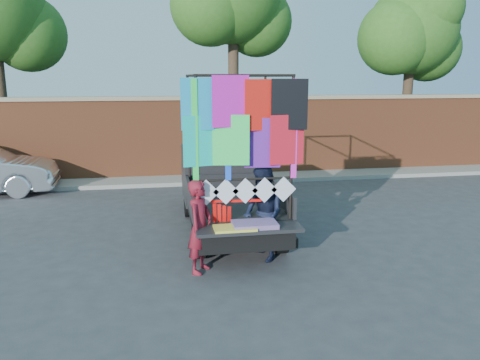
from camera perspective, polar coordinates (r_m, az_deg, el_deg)
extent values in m
plane|color=#38383A|center=(8.75, 1.30, -8.96)|extent=(90.00, 90.00, 0.00)
cube|color=#9B4E2D|center=(15.20, -3.81, 5.06)|extent=(30.00, 0.35, 2.50)
cube|color=gray|center=(15.09, -3.88, 9.96)|extent=(30.00, 0.45, 0.12)
cube|color=gray|center=(14.71, -3.45, 0.12)|extent=(30.00, 1.20, 0.12)
cylinder|color=#38281C|center=(16.93, -27.05, 8.58)|extent=(0.36, 0.36, 4.90)
sphere|color=#30631C|center=(17.12, -24.38, 15.92)|extent=(2.40, 2.40, 2.40)
cylinder|color=#38281C|center=(16.40, -0.81, 10.81)|extent=(0.36, 0.36, 5.46)
sphere|color=#30631C|center=(17.06, 2.10, 18.74)|extent=(2.40, 2.40, 2.40)
sphere|color=#30631C|center=(16.15, -3.65, 20.47)|extent=(2.60, 2.60, 2.60)
cylinder|color=#38281C|center=(18.59, 19.65, 8.89)|extent=(0.36, 0.36, 4.55)
sphere|color=#30631C|center=(18.64, 20.25, 16.87)|extent=(3.20, 3.20, 3.20)
sphere|color=#30631C|center=(19.39, 21.88, 14.62)|extent=(2.40, 2.40, 2.40)
sphere|color=#30631C|center=(17.97, 18.37, 16.15)|extent=(2.60, 2.60, 2.60)
sphere|color=#30631C|center=(18.35, 22.25, 18.85)|extent=(2.20, 2.20, 2.20)
cylinder|color=black|center=(10.97, -6.23, -2.82)|extent=(0.21, 0.64, 0.64)
cylinder|color=black|center=(8.49, -5.05, -7.40)|extent=(0.21, 0.64, 0.64)
cylinder|color=black|center=(11.16, 1.53, -2.49)|extent=(0.21, 0.64, 0.64)
cylinder|color=black|center=(8.73, 4.93, -6.82)|extent=(0.21, 0.64, 0.64)
cube|color=black|center=(9.71, -1.26, -3.77)|extent=(1.64, 4.06, 0.29)
cube|color=black|center=(8.94, -0.57, -3.38)|extent=(1.74, 2.22, 0.10)
cube|color=black|center=(8.80, -6.06, -2.29)|extent=(0.06, 2.22, 0.43)
cube|color=black|center=(9.06, 4.74, -1.82)|extent=(0.06, 2.22, 0.43)
cube|color=black|center=(9.94, -1.60, -0.51)|extent=(1.74, 0.06, 0.43)
cube|color=black|center=(10.83, -2.32, 0.83)|extent=(1.74, 1.55, 1.21)
cube|color=#8C9EAD|center=(10.34, -2.01, 2.45)|extent=(1.55, 0.06, 0.53)
cube|color=#8C9EAD|center=(11.50, -2.80, 2.49)|extent=(1.55, 0.10, 0.68)
cube|color=black|center=(11.92, -2.98, 0.70)|extent=(1.69, 0.87, 0.53)
cube|color=black|center=(7.66, 1.08, -5.95)|extent=(1.74, 0.53, 0.06)
cube|color=black|center=(7.99, 0.76, -7.96)|extent=(1.79, 0.14, 0.17)
cylinder|color=black|center=(7.59, -5.27, 3.44)|extent=(0.05, 0.05, 2.42)
cylinder|color=black|center=(9.60, -6.27, 5.29)|extent=(0.05, 0.05, 2.42)
cylinder|color=black|center=(7.88, 6.32, 3.74)|extent=(0.05, 0.05, 2.42)
cylinder|color=black|center=(9.83, 3.03, 5.51)|extent=(0.05, 0.05, 2.42)
cylinder|color=black|center=(7.61, 0.66, 12.64)|extent=(1.64, 0.04, 0.04)
cylinder|color=black|center=(9.61, -1.61, 12.59)|extent=(1.64, 0.04, 0.04)
cylinder|color=black|center=(8.51, -6.01, 12.55)|extent=(0.04, 2.08, 0.04)
cylinder|color=black|center=(8.77, 4.64, 12.57)|extent=(0.04, 2.08, 0.04)
cylinder|color=black|center=(7.79, 0.63, 0.10)|extent=(1.64, 0.04, 0.04)
cube|color=#1691CA|center=(7.50, -4.85, 9.28)|extent=(0.60, 0.01, 0.82)
cube|color=#D117B6|center=(7.52, -1.10, 9.33)|extent=(0.60, 0.01, 0.82)
cube|color=red|center=(7.65, 2.48, 9.37)|extent=(0.60, 0.01, 0.82)
cube|color=black|center=(7.73, 6.09, 9.35)|extent=(0.60, 0.01, 0.82)
cube|color=#0EC7B2|center=(7.56, -4.76, 4.52)|extent=(0.60, 0.01, 0.82)
cube|color=#29ED59|center=(7.58, -1.08, 4.58)|extent=(0.60, 0.01, 0.82)
cube|color=#6620A3|center=(7.70, 2.44, 4.70)|extent=(0.60, 0.01, 0.82)
cube|color=red|center=(7.78, 5.99, 4.72)|extent=(0.60, 0.01, 0.82)
cube|color=#1DEA49|center=(7.51, -5.51, 5.94)|extent=(0.10, 0.01, 1.64)
cube|color=#FF2AD4|center=(7.81, 6.67, 6.16)|extent=(0.10, 0.01, 1.64)
cube|color=blue|center=(7.57, -1.48, 6.04)|extent=(0.10, 0.01, 1.64)
cube|color=white|center=(7.71, -4.15, -1.53)|extent=(0.44, 0.01, 0.44)
cube|color=white|center=(7.75, -1.73, -1.43)|extent=(0.44, 0.01, 0.44)
cube|color=white|center=(7.80, 0.66, -1.34)|extent=(0.44, 0.01, 0.44)
cube|color=white|center=(7.87, 3.02, -1.24)|extent=(0.44, 0.01, 0.44)
cube|color=white|center=(7.94, 5.33, -1.14)|extent=(0.44, 0.01, 0.44)
cube|color=#CF2E4F|center=(7.66, 1.79, -5.43)|extent=(0.72, 0.43, 0.08)
cube|color=#E2DB47|center=(7.55, -0.64, -5.86)|extent=(0.68, 0.39, 0.04)
imported|color=maroon|center=(7.76, -4.91, -5.69)|extent=(0.61, 0.68, 1.57)
imported|color=#141B34|center=(8.24, 2.83, -4.14)|extent=(0.85, 0.97, 1.69)
cube|color=#F9110D|center=(7.89, -0.93, -2.54)|extent=(0.98, 0.14, 0.04)
cube|color=#F9110D|center=(7.91, -3.12, -4.84)|extent=(0.06, 0.02, 0.57)
cube|color=#F9110D|center=(7.93, -2.52, -4.95)|extent=(0.06, 0.02, 0.57)
cube|color=#F9110D|center=(7.94, -1.93, -5.06)|extent=(0.06, 0.02, 0.57)
cube|color=#F9110D|center=(7.96, -1.34, -5.17)|extent=(0.06, 0.02, 0.57)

